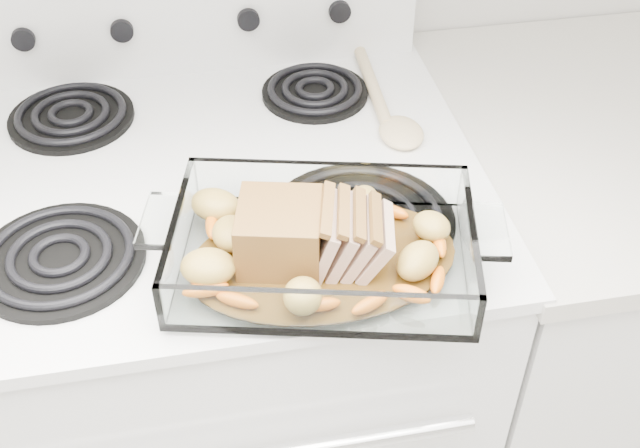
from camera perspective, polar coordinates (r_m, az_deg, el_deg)
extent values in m
cube|color=white|center=(1.49, -6.48, -10.69)|extent=(0.76, 0.65, 0.92)
cube|color=white|center=(1.16, -8.19, 3.57)|extent=(0.78, 0.67, 0.02)
cube|color=white|center=(1.36, -9.62, 14.44)|extent=(0.76, 0.06, 0.18)
cylinder|color=black|center=(1.05, -17.96, -2.45)|extent=(0.21, 0.21, 0.01)
cylinder|color=black|center=(1.05, 2.81, 0.12)|extent=(0.25, 0.25, 0.01)
cylinder|color=black|center=(1.30, -17.24, 7.24)|extent=(0.19, 0.19, 0.01)
cylinder|color=black|center=(1.30, -0.37, 9.31)|extent=(0.17, 0.17, 0.01)
cylinder|color=black|center=(1.35, -20.34, 12.29)|extent=(0.04, 0.02, 0.04)
cylinder|color=black|center=(1.34, -13.91, 13.27)|extent=(0.04, 0.02, 0.04)
cylinder|color=black|center=(1.34, -5.14, 14.35)|extent=(0.04, 0.02, 0.04)
cylinder|color=black|center=(1.36, 1.37, 14.94)|extent=(0.04, 0.02, 0.04)
cube|color=silver|center=(1.64, 17.44, -7.07)|extent=(0.55, 0.65, 0.90)
cube|color=beige|center=(1.35, 21.39, 6.25)|extent=(0.58, 0.68, 0.03)
cube|color=white|center=(0.98, 0.22, -2.69)|extent=(0.36, 0.23, 0.01)
cube|color=white|center=(0.88, 1.63, -6.14)|extent=(0.36, 0.01, 0.06)
cube|color=white|center=(1.04, -0.96, 2.95)|extent=(0.36, 0.01, 0.06)
cube|color=white|center=(0.95, -10.20, -2.51)|extent=(0.01, 0.23, 0.06)
cube|color=white|center=(1.00, 10.13, 0.08)|extent=(0.01, 0.23, 0.06)
cylinder|color=#442D0E|center=(0.98, 0.22, -2.44)|extent=(0.21, 0.21, 0.00)
cube|color=brown|center=(0.94, -2.85, -1.18)|extent=(0.10, 0.10, 0.08)
cube|color=tan|center=(0.95, 0.50, -0.86)|extent=(0.04, 0.09, 0.08)
cube|color=tan|center=(0.96, 1.60, -0.78)|extent=(0.04, 0.09, 0.07)
cube|color=tan|center=(0.96, 2.70, -0.71)|extent=(0.04, 0.09, 0.07)
cube|color=tan|center=(0.96, 3.78, -0.63)|extent=(0.04, 0.09, 0.06)
ellipsoid|color=#D85E00|center=(0.91, -6.80, -6.05)|extent=(0.05, 0.02, 0.02)
ellipsoid|color=#D85E00|center=(0.94, 6.94, -4.17)|extent=(0.05, 0.02, 0.02)
ellipsoid|color=#D85E00|center=(1.01, 7.57, -0.48)|extent=(0.05, 0.02, 0.02)
ellipsoid|color=#D85E00|center=(0.99, -7.91, -1.75)|extent=(0.05, 0.02, 0.02)
ellipsoid|color=gold|center=(1.00, -8.12, -0.05)|extent=(0.05, 0.05, 0.04)
ellipsoid|color=gold|center=(1.02, 0.40, 1.34)|extent=(0.05, 0.05, 0.04)
ellipsoid|color=gold|center=(0.97, 6.71, -1.57)|extent=(0.05, 0.05, 0.04)
cylinder|color=#CAB891|center=(1.32, 3.69, 9.96)|extent=(0.03, 0.24, 0.02)
ellipsoid|color=#CAB891|center=(1.20, 5.79, 6.49)|extent=(0.07, 0.09, 0.02)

